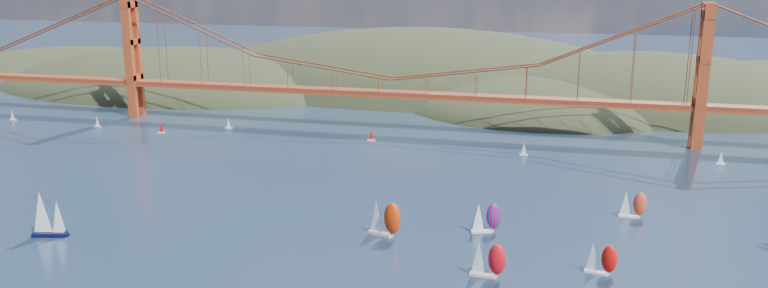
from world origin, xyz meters
TOP-DOWN VIEW (x-y plane):
  - headlands at (44.95, 278.29)m, footprint 725.00×225.00m
  - bridge at (-1.75, 180.00)m, footprint 552.00×12.00m
  - sloop_navy at (-60.89, 39.86)m, footprint 9.28×6.07m
  - racer_0 at (25.39, 61.12)m, footprint 9.77×6.06m
  - racer_1 at (54.72, 41.52)m, footprint 8.42×3.67m
  - racer_2 at (80.16, 49.33)m, footprint 7.57×4.11m
  - racer_3 at (90.32, 91.37)m, footprint 7.44×2.99m
  - racer_rwb at (51.28, 69.94)m, footprint 8.28×5.28m
  - distant_boat_0 at (-169.70, 158.92)m, footprint 3.00×2.00m
  - distant_boat_1 at (-124.66, 156.01)m, footprint 3.00×2.00m
  - distant_boat_2 at (-91.94, 151.95)m, footprint 3.00×2.00m
  - distant_boat_3 at (-68.51, 166.64)m, footprint 3.00×2.00m
  - distant_boat_4 at (125.05, 155.94)m, footprint 3.00×2.00m
  - distant_boat_8 at (56.59, 151.79)m, footprint 3.00×2.00m
  - distant_boat_9 at (-3.94, 160.36)m, footprint 3.00×2.00m

SIDE VIEW (x-z plane):
  - headlands at x=44.95m, z-range -60.46..35.54m
  - distant_boat_0 at x=-169.70m, z-range 0.06..4.76m
  - distant_boat_1 at x=-124.66m, z-range 0.06..4.76m
  - distant_boat_2 at x=-91.94m, z-range 0.06..4.76m
  - distant_boat_3 at x=-68.51m, z-range 0.06..4.76m
  - distant_boat_4 at x=125.05m, z-range 0.06..4.76m
  - distant_boat_8 at x=56.59m, z-range 0.06..4.76m
  - distant_boat_9 at x=-3.94m, z-range 0.06..4.76m
  - racer_2 at x=80.16m, z-range -0.23..8.26m
  - racer_3 at x=90.32m, z-range -0.24..8.36m
  - racer_rwb at x=51.28m, z-range -0.25..9.00m
  - racer_1 at x=54.72m, z-range -0.26..9.29m
  - racer_0 at x=25.39m, z-range -0.30..10.63m
  - sloop_navy at x=-60.89m, z-range -0.81..13.01m
  - bridge at x=-1.75m, z-range 4.73..59.73m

